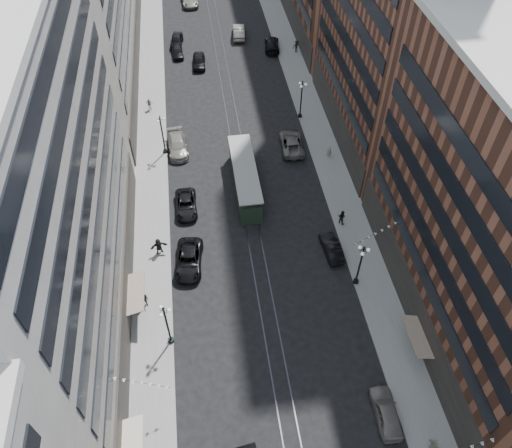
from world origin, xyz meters
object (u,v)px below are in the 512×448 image
lamppost_sw_far (167,324)px  car_extra_1 (190,0)px  car_12 (272,44)px  pedestrian_5 (159,246)px  car_7 (186,205)px  car_14 (239,32)px  car_10 (332,248)px  pedestrian_9 (297,46)px  pedestrian_8 (329,151)px  car_8 (177,145)px  lamppost_se_mid (301,98)px  car_4 (386,412)px  streetcar (245,179)px  pedestrian_2 (144,299)px  lamppost_sw_mid (162,133)px  car_11 (291,143)px  car_2 (189,260)px  car_13 (199,61)px  car_extra_0 (177,52)px  pedestrian_7 (342,217)px  lamppost_se_far (360,264)px  car_9 (177,40)px  pedestrian_4 (434,446)px

lamppost_sw_far → car_extra_1: bearing=85.6°
car_12 → pedestrian_5: bearing=72.6°
car_7 → car_14: (10.63, 39.12, 0.17)m
car_10 → pedestrian_9: size_ratio=2.26×
car_14 → pedestrian_8: (7.46, -32.51, 0.11)m
car_10 → car_extra_1: bearing=-83.7°
car_8 → pedestrian_9: bearing=43.8°
lamppost_se_mid → pedestrian_9: (2.89, 17.19, -1.98)m
car_10 → car_4: bearing=86.2°
streetcar → pedestrian_2: size_ratio=6.13×
car_8 → car_extra_1: car_8 is taller
lamppost_sw_mid → car_11: lamppost_sw_mid is taller
car_2 → pedestrian_2: 6.26m
lamppost_se_mid → car_12: size_ratio=0.99×
car_14 → car_extra_1: bearing=-55.6°
car_2 → car_13: size_ratio=1.21×
lamppost_sw_mid → car_13: (5.60, 20.41, -2.29)m
car_7 → car_10: 16.98m
lamppost_se_mid → pedestrian_5: 28.85m
pedestrian_2 → car_extra_0: (4.74, 46.77, -0.42)m
streetcar → car_14: 36.85m
pedestrian_7 → pedestrian_9: pedestrian_9 is taller
car_2 → car_12: size_ratio=1.03×
car_11 → pedestrian_7: (2.96, -13.67, 0.24)m
pedestrian_7 → car_extra_0: size_ratio=0.44×
car_10 → pedestrian_5: (-17.80, 2.40, 0.40)m
lamppost_se_far → pedestrian_7: bearing=86.0°
pedestrian_2 → car_4: bearing=-17.0°
pedestrian_5 → car_extra_1: size_ratio=0.33×
car_9 → car_extra_0: 3.52m
lamppost_sw_mid → car_14: (12.81, 28.78, -2.22)m
lamppost_sw_mid → pedestrian_4: size_ratio=2.97×
car_4 → car_10: (-0.22, 17.48, -0.08)m
car_2 → car_12: car_12 is taller
streetcar → car_10: (7.72, -10.88, -0.80)m
car_4 → car_extra_1: (-11.81, 78.51, 0.02)m
car_13 → car_extra_1: (-0.27, 21.85, 0.02)m
lamppost_se_far → streetcar: 17.76m
car_11 → lamppost_se_far: bearing=99.8°
lamppost_se_far → car_4: lamppost_se_far is taller
lamppost_sw_mid → car_extra_1: bearing=82.8°
lamppost_sw_mid → car_11: (16.00, -1.29, -2.27)m
car_12 → car_9: bearing=-5.9°
streetcar → car_7: size_ratio=2.34×
pedestrian_4 → pedestrian_7: (-0.86, 24.44, -0.02)m
car_12 → car_13: size_ratio=1.18×
pedestrian_2 → pedestrian_4: size_ratio=1.05×
streetcar → car_12: (8.40, 31.85, -0.71)m
pedestrian_2 → pedestrian_8: size_ratio=1.15×
pedestrian_2 → car_12: size_ratio=0.35×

